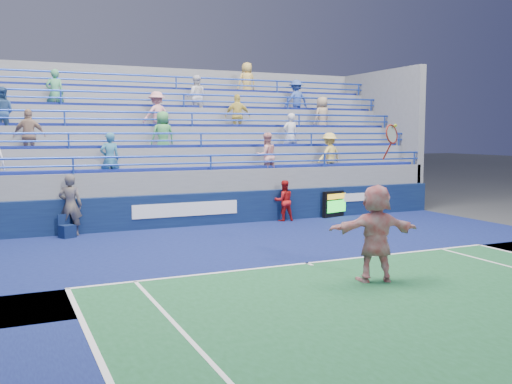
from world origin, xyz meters
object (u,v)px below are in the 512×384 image
tennis_player (376,233)px  line_judge (70,205)px  ball_girl (284,201)px  judge_chair (67,231)px  serve_speed_board (337,204)px

tennis_player → line_judge: tennis_player is taller
line_judge → ball_girl: 7.22m
judge_chair → tennis_player: bearing=-56.1°
serve_speed_board → judge_chair: 9.69m
serve_speed_board → judge_chair: serve_speed_board is taller
judge_chair → ball_girl: size_ratio=0.48×
tennis_player → ball_girl: tennis_player is taller
line_judge → ball_girl: size_ratio=1.29×
serve_speed_board → judge_chair: size_ratio=2.00×
judge_chair → line_judge: 0.79m
line_judge → judge_chair: bearing=82.9°
judge_chair → serve_speed_board: bearing=2.5°
serve_speed_board → line_judge: size_ratio=0.75×
tennis_player → serve_speed_board: bearing=62.4°
ball_girl → serve_speed_board: bearing=-169.6°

